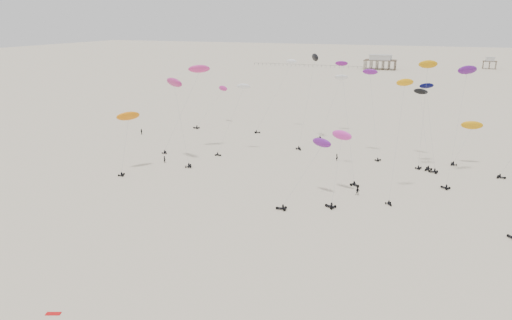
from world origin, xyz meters
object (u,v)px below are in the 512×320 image
at_px(spectator_0, 165,163).
at_px(rig_4, 337,90).
at_px(rig_9, 339,151).
at_px(pavilion_small, 490,64).
at_px(pavilion_main, 380,63).
at_px(rig_0, 401,111).

bearing_deg(spectator_0, rig_4, -108.28).
bearing_deg(rig_9, pavilion_small, 12.62).
bearing_deg(pavilion_main, pavilion_small, 23.20).
xyz_separation_m(pavilion_main, rig_9, (25.84, -256.91, 4.82)).
distance_m(pavilion_small, rig_4, 238.61).
xyz_separation_m(rig_4, rig_9, (12.71, -55.38, -4.15)).
bearing_deg(rig_9, rig_4, 34.30).
relative_size(rig_0, spectator_0, 11.50).
bearing_deg(pavilion_main, rig_9, -84.26).
distance_m(rig_9, spectator_0, 46.30).
xyz_separation_m(pavilion_small, rig_9, (-44.16, -286.91, 5.56)).
bearing_deg(rig_4, rig_9, 50.51).
xyz_separation_m(rig_0, spectator_0, (-55.76, 2.45, -17.13)).
distance_m(pavilion_small, spectator_0, 293.66).
height_order(pavilion_small, spectator_0, pavilion_small).
relative_size(rig_0, rig_9, 1.62).
bearing_deg(pavilion_main, spectator_0, -94.35).
relative_size(pavilion_small, rig_4, 0.44).
height_order(pavilion_main, rig_0, rig_0).
xyz_separation_m(pavilion_main, rig_0, (36.75, -252.28, 12.91)).
distance_m(rig_4, rig_9, 56.97).
distance_m(pavilion_main, rig_9, 258.25).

